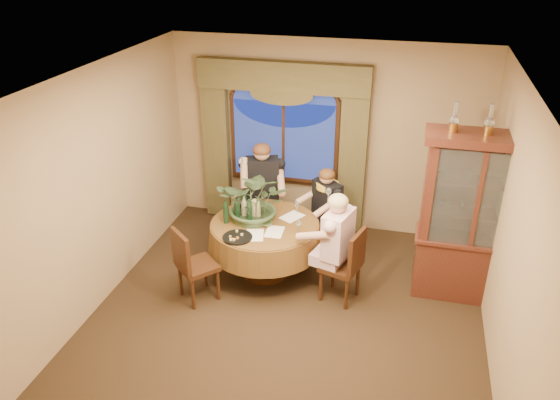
% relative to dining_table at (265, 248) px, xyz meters
% --- Properties ---
extents(floor, '(5.00, 5.00, 0.00)m').
position_rel_dining_table_xyz_m(floor, '(0.48, -0.96, -0.38)').
color(floor, black).
rests_on(floor, ground).
extents(wall_back, '(4.50, 0.00, 4.50)m').
position_rel_dining_table_xyz_m(wall_back, '(0.48, 1.54, 1.02)').
color(wall_back, '#977B58').
rests_on(wall_back, ground).
extents(wall_right, '(0.00, 5.00, 5.00)m').
position_rel_dining_table_xyz_m(wall_right, '(2.73, -0.96, 1.02)').
color(wall_right, '#977B58').
rests_on(wall_right, ground).
extents(ceiling, '(5.00, 5.00, 0.00)m').
position_rel_dining_table_xyz_m(ceiling, '(0.48, -0.96, 2.42)').
color(ceiling, white).
rests_on(ceiling, wall_back).
extents(window, '(1.62, 0.10, 1.32)m').
position_rel_dining_table_xyz_m(window, '(-0.12, 1.47, 0.92)').
color(window, navy).
rests_on(window, wall_back).
extents(arched_transom, '(1.60, 0.06, 0.44)m').
position_rel_dining_table_xyz_m(arched_transom, '(-0.12, 1.47, 1.71)').
color(arched_transom, navy).
rests_on(arched_transom, wall_back).
extents(drapery_left, '(0.38, 0.14, 2.32)m').
position_rel_dining_table_xyz_m(drapery_left, '(-1.15, 1.42, 0.80)').
color(drapery_left, '#474023').
rests_on(drapery_left, floor).
extents(drapery_right, '(0.38, 0.14, 2.32)m').
position_rel_dining_table_xyz_m(drapery_right, '(0.91, 1.42, 0.80)').
color(drapery_right, '#474023').
rests_on(drapery_right, floor).
extents(swag_valance, '(2.45, 0.16, 0.42)m').
position_rel_dining_table_xyz_m(swag_valance, '(-0.12, 1.39, 1.90)').
color(swag_valance, '#474023').
rests_on(swag_valance, wall_back).
extents(dining_table, '(1.73, 1.73, 0.75)m').
position_rel_dining_table_xyz_m(dining_table, '(0.00, 0.00, 0.00)').
color(dining_table, maroon).
rests_on(dining_table, floor).
extents(china_cabinet, '(1.30, 0.52, 2.10)m').
position_rel_dining_table_xyz_m(china_cabinet, '(2.48, 0.14, 0.68)').
color(china_cabinet, '#3C1A13').
rests_on(china_cabinet, floor).
extents(oil_lamp_left, '(0.11, 0.11, 0.34)m').
position_rel_dining_table_xyz_m(oil_lamp_left, '(2.12, 0.14, 1.90)').
color(oil_lamp_left, '#A5722D').
rests_on(oil_lamp_left, china_cabinet).
extents(oil_lamp_center, '(0.11, 0.11, 0.34)m').
position_rel_dining_table_xyz_m(oil_lamp_center, '(2.48, 0.14, 1.90)').
color(oil_lamp_center, '#A5722D').
rests_on(oil_lamp_center, china_cabinet).
extents(oil_lamp_right, '(0.11, 0.11, 0.34)m').
position_rel_dining_table_xyz_m(oil_lamp_right, '(2.85, 0.14, 1.90)').
color(oil_lamp_right, '#A5722D').
rests_on(oil_lamp_right, china_cabinet).
extents(chair_right, '(0.52, 0.52, 0.96)m').
position_rel_dining_table_xyz_m(chair_right, '(1.03, -0.30, 0.10)').
color(chair_right, black).
rests_on(chair_right, floor).
extents(chair_back_right, '(0.59, 0.59, 0.96)m').
position_rel_dining_table_xyz_m(chair_back_right, '(0.58, 0.75, 0.10)').
color(chair_back_right, black).
rests_on(chair_back_right, floor).
extents(chair_back, '(0.54, 0.54, 0.96)m').
position_rel_dining_table_xyz_m(chair_back, '(-0.37, 0.96, 0.10)').
color(chair_back, black).
rests_on(chair_back, floor).
extents(chair_front_left, '(0.59, 0.59, 0.96)m').
position_rel_dining_table_xyz_m(chair_front_left, '(-0.64, -0.72, 0.10)').
color(chair_front_left, black).
rests_on(chair_front_left, floor).
extents(person_pink, '(0.58, 0.61, 1.40)m').
position_rel_dining_table_xyz_m(person_pink, '(0.98, -0.29, 0.33)').
color(person_pink, beige).
rests_on(person_pink, floor).
extents(person_back, '(0.65, 0.62, 1.47)m').
position_rel_dining_table_xyz_m(person_back, '(-0.29, 0.92, 0.36)').
color(person_back, black).
rests_on(person_back, floor).
extents(person_scarf, '(0.62, 0.62, 1.28)m').
position_rel_dining_table_xyz_m(person_scarf, '(0.68, 0.72, 0.26)').
color(person_scarf, black).
rests_on(person_scarf, floor).
extents(stoneware_vase, '(0.14, 0.14, 0.26)m').
position_rel_dining_table_xyz_m(stoneware_vase, '(-0.14, 0.09, 0.50)').
color(stoneware_vase, tan).
rests_on(stoneware_vase, dining_table).
extents(centerpiece_plant, '(0.92, 1.03, 0.80)m').
position_rel_dining_table_xyz_m(centerpiece_plant, '(-0.14, 0.10, 0.97)').
color(centerpiece_plant, '#384F2F').
rests_on(centerpiece_plant, dining_table).
extents(olive_bowl, '(0.15, 0.15, 0.05)m').
position_rel_dining_table_xyz_m(olive_bowl, '(0.04, -0.06, 0.40)').
color(olive_bowl, '#546033').
rests_on(olive_bowl, dining_table).
extents(cheese_platter, '(0.36, 0.36, 0.02)m').
position_rel_dining_table_xyz_m(cheese_platter, '(-0.22, -0.45, 0.39)').
color(cheese_platter, black).
rests_on(cheese_platter, dining_table).
extents(wine_bottle_0, '(0.07, 0.07, 0.33)m').
position_rel_dining_table_xyz_m(wine_bottle_0, '(-0.19, -0.04, 0.54)').
color(wine_bottle_0, black).
rests_on(wine_bottle_0, dining_table).
extents(wine_bottle_1, '(0.07, 0.07, 0.33)m').
position_rel_dining_table_xyz_m(wine_bottle_1, '(-0.35, -0.02, 0.54)').
color(wine_bottle_1, black).
rests_on(wine_bottle_1, dining_table).
extents(wine_bottle_2, '(0.07, 0.07, 0.33)m').
position_rel_dining_table_xyz_m(wine_bottle_2, '(-0.28, 0.03, 0.54)').
color(wine_bottle_2, tan).
rests_on(wine_bottle_2, dining_table).
extents(wine_bottle_3, '(0.07, 0.07, 0.33)m').
position_rel_dining_table_xyz_m(wine_bottle_3, '(-0.45, 0.15, 0.54)').
color(wine_bottle_3, tan).
rests_on(wine_bottle_3, dining_table).
extents(wine_bottle_4, '(0.07, 0.07, 0.33)m').
position_rel_dining_table_xyz_m(wine_bottle_4, '(-0.33, 0.20, 0.54)').
color(wine_bottle_4, black).
rests_on(wine_bottle_4, dining_table).
extents(wine_bottle_5, '(0.07, 0.07, 0.33)m').
position_rel_dining_table_xyz_m(wine_bottle_5, '(-0.48, -0.11, 0.54)').
color(wine_bottle_5, black).
rests_on(wine_bottle_5, dining_table).
extents(tasting_paper_0, '(0.22, 0.31, 0.00)m').
position_rel_dining_table_xyz_m(tasting_paper_0, '(0.18, -0.20, 0.38)').
color(tasting_paper_0, white).
rests_on(tasting_paper_0, dining_table).
extents(tasting_paper_1, '(0.33, 0.36, 0.00)m').
position_rel_dining_table_xyz_m(tasting_paper_1, '(0.30, 0.24, 0.38)').
color(tasting_paper_1, white).
rests_on(tasting_paper_1, dining_table).
extents(tasting_paper_2, '(0.28, 0.34, 0.00)m').
position_rel_dining_table_xyz_m(tasting_paper_2, '(-0.03, -0.33, 0.38)').
color(tasting_paper_2, white).
rests_on(tasting_paper_2, dining_table).
extents(wine_glass_person_pink, '(0.07, 0.07, 0.18)m').
position_rel_dining_table_xyz_m(wine_glass_person_pink, '(0.47, -0.14, 0.46)').
color(wine_glass_person_pink, silver).
rests_on(wine_glass_person_pink, dining_table).
extents(wine_glass_person_back, '(0.07, 0.07, 0.18)m').
position_rel_dining_table_xyz_m(wine_glass_person_back, '(-0.15, 0.47, 0.46)').
color(wine_glass_person_back, silver).
rests_on(wine_glass_person_back, dining_table).
extents(wine_glass_person_scarf, '(0.07, 0.07, 0.18)m').
position_rel_dining_table_xyz_m(wine_glass_person_scarf, '(0.34, 0.36, 0.46)').
color(wine_glass_person_scarf, silver).
rests_on(wine_glass_person_scarf, dining_table).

